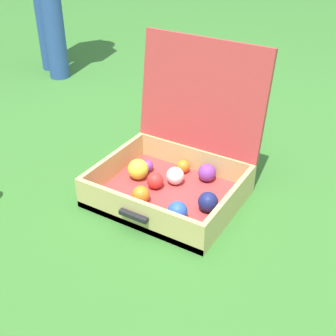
% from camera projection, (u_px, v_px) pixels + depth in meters
% --- Properties ---
extents(ground_plane, '(16.00, 16.00, 0.00)m').
position_uv_depth(ground_plane, '(191.00, 205.00, 1.69)').
color(ground_plane, '#336B28').
extents(open_suitcase, '(0.52, 0.53, 0.55)m').
position_uv_depth(open_suitcase, '(177.00, 164.00, 1.72)').
color(open_suitcase, '#B23838').
rests_on(open_suitcase, ground).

